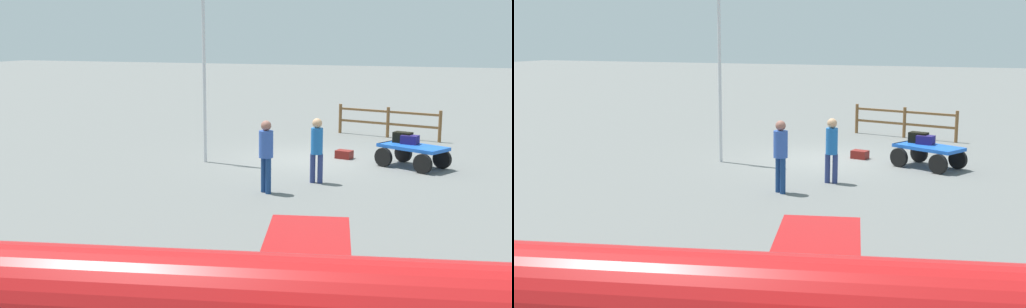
# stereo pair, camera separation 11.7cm
# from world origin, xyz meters

# --- Properties ---
(ground_plane) EXTENTS (120.00, 120.00, 0.00)m
(ground_plane) POSITION_xyz_m (0.00, 0.00, 0.00)
(ground_plane) COLOR slate
(luggage_cart) EXTENTS (2.20, 1.88, 0.66)m
(luggage_cart) POSITION_xyz_m (-3.10, 0.19, 0.47)
(luggage_cart) COLOR blue
(luggage_cart) RESTS_ON ground
(suitcase_tan) EXTENTS (0.60, 0.47, 0.32)m
(suitcase_tan) POSITION_xyz_m (-2.77, -0.19, 0.82)
(suitcase_tan) COLOR black
(suitcase_tan) RESTS_ON luggage_cart
(suitcase_navy) EXTENTS (0.55, 0.46, 0.26)m
(suitcase_navy) POSITION_xyz_m (-3.00, -0.02, 0.79)
(suitcase_navy) COLOR navy
(suitcase_navy) RESTS_ON luggage_cart
(suitcase_maroon) EXTENTS (0.56, 0.46, 0.26)m
(suitcase_maroon) POSITION_xyz_m (-0.95, -0.52, 0.13)
(suitcase_maroon) COLOR maroon
(suitcase_maroon) RESTS_ON ground
(worker_lead) EXTENTS (0.34, 0.32, 1.71)m
(worker_lead) POSITION_xyz_m (-0.95, 3.03, 0.99)
(worker_lead) COLOR navy
(worker_lead) RESTS_ON ground
(worker_trailing) EXTENTS (0.49, 0.49, 1.80)m
(worker_trailing) POSITION_xyz_m (-0.06, 4.49, 1.07)
(worker_trailing) COLOR navy
(worker_trailing) RESTS_ON ground
(flagpole) EXTENTS (0.96, 0.10, 5.89)m
(flagpole) POSITION_xyz_m (3.03, 1.46, 3.50)
(flagpole) COLOR silver
(flagpole) RESTS_ON ground
(wooden_fence) EXTENTS (3.98, 1.10, 1.15)m
(wooden_fence) POSITION_xyz_m (-1.63, -5.16, 0.66)
(wooden_fence) COLOR brown
(wooden_fence) RESTS_ON ground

